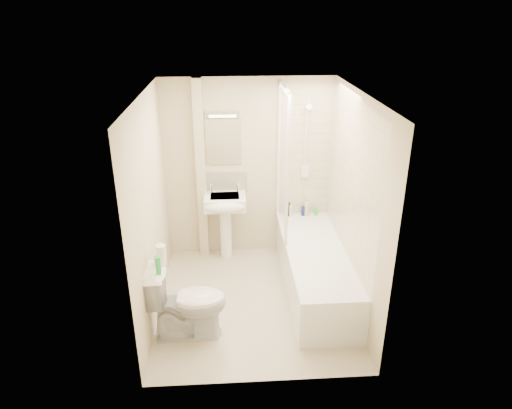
{
  "coord_description": "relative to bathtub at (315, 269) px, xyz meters",
  "views": [
    {
      "loc": [
        -0.27,
        -4.44,
        3.2
      ],
      "look_at": [
        0.04,
        0.2,
        1.15
      ],
      "focal_mm": 32.0,
      "sensor_mm": 36.0,
      "label": 1
    }
  ],
  "objects": [
    {
      "name": "bottle_white_a",
      "position": [
        -0.19,
        0.96,
        0.35
      ],
      "size": [
        0.06,
        0.06,
        0.17
      ],
      "primitive_type": "cylinder",
      "color": "silver",
      "rests_on": "bathtub"
    },
    {
      "name": "pipe_boxing",
      "position": [
        -1.37,
        0.99,
        0.91
      ],
      "size": [
        0.12,
        0.12,
        2.4
      ],
      "primitive_type": "cube",
      "color": "beige",
      "rests_on": "ground"
    },
    {
      "name": "pedestal_sink",
      "position": [
        -1.07,
        0.81,
        0.44
      ],
      "size": [
        0.54,
        0.49,
        1.04
      ],
      "color": "white",
      "rests_on": "ground"
    },
    {
      "name": "splashback",
      "position": [
        -1.07,
        1.04,
        0.74
      ],
      "size": [
        0.6,
        0.02,
        0.3
      ],
      "primitive_type": "cube",
      "color": "beige",
      "rests_on": "wall_back"
    },
    {
      "name": "wall_left",
      "position": [
        -1.85,
        -0.2,
        0.91
      ],
      "size": [
        0.02,
        2.5,
        2.4
      ],
      "primitive_type": "cube",
      "color": "beige",
      "rests_on": "ground"
    },
    {
      "name": "toilet_roll_lower",
      "position": [
        -1.72,
        -0.63,
        0.57
      ],
      "size": [
        0.12,
        0.12,
        0.1
      ],
      "primitive_type": "cylinder",
      "color": "white",
      "rests_on": "toilet"
    },
    {
      "name": "toilet",
      "position": [
        -1.47,
        -0.73,
        0.11
      ],
      "size": [
        0.49,
        0.81,
        0.81
      ],
      "primitive_type": "imported",
      "rotation": [
        0.0,
        0.0,
        1.59
      ],
      "color": "white",
      "rests_on": "ground"
    },
    {
      "name": "tile_back",
      "position": [
        0.0,
        1.04,
        1.14
      ],
      "size": [
        0.7,
        0.01,
        1.75
      ],
      "primitive_type": "cube",
      "color": "beige",
      "rests_on": "wall_back"
    },
    {
      "name": "wall_right",
      "position": [
        0.35,
        -0.2,
        0.91
      ],
      "size": [
        0.02,
        2.5,
        2.4
      ],
      "primitive_type": "cube",
      "color": "beige",
      "rests_on": "ground"
    },
    {
      "name": "bottle_cream",
      "position": [
        0.04,
        0.96,
        0.35
      ],
      "size": [
        0.07,
        0.07,
        0.19
      ],
      "primitive_type": "cylinder",
      "color": "beige",
      "rests_on": "bathtub"
    },
    {
      "name": "shower_screen",
      "position": [
        -0.35,
        0.6,
        1.16
      ],
      "size": [
        0.04,
        0.92,
        1.8
      ],
      "color": "white",
      "rests_on": "bathtub"
    },
    {
      "name": "toilet_roll_upper",
      "position": [
        -1.71,
        -0.63,
        0.67
      ],
      "size": [
        0.1,
        0.1,
        0.11
      ],
      "primitive_type": "cylinder",
      "color": "white",
      "rests_on": "toilet_roll_lower"
    },
    {
      "name": "bottle_blue",
      "position": [
        -0.01,
        0.96,
        0.33
      ],
      "size": [
        0.05,
        0.05,
        0.13
      ],
      "primitive_type": "cylinder",
      "color": "navy",
      "rests_on": "bathtub"
    },
    {
      "name": "green_bottle",
      "position": [
        -1.71,
        -0.81,
        0.61
      ],
      "size": [
        0.05,
        0.05,
        0.18
      ],
      "primitive_type": "cylinder",
      "color": "green",
      "rests_on": "toilet"
    },
    {
      "name": "wall_back",
      "position": [
        -0.75,
        1.05,
        0.91
      ],
      "size": [
        2.2,
        0.02,
        2.4
      ],
      "primitive_type": "cube",
      "color": "beige",
      "rests_on": "ground"
    },
    {
      "name": "ceiling",
      "position": [
        -0.75,
        -0.2,
        2.11
      ],
      "size": [
        2.2,
        2.5,
        0.02
      ],
      "primitive_type": "cube",
      "color": "white",
      "rests_on": "wall_back"
    },
    {
      "name": "bottle_black_a",
      "position": [
        -0.21,
        0.96,
        0.35
      ],
      "size": [
        0.06,
        0.06,
        0.19
      ],
      "primitive_type": "cylinder",
      "color": "black",
      "rests_on": "bathtub"
    },
    {
      "name": "mirror",
      "position": [
        -1.07,
        1.04,
        1.29
      ],
      "size": [
        0.46,
        0.01,
        0.6
      ],
      "primitive_type": "cube",
      "color": "white",
      "rests_on": "wall_back"
    },
    {
      "name": "strip_light",
      "position": [
        -1.07,
        1.02,
        1.66
      ],
      "size": [
        0.42,
        0.07,
        0.07
      ],
      "primitive_type": "cube",
      "color": "silver",
      "rests_on": "wall_back"
    },
    {
      "name": "shower_fixture",
      "position": [
        -0.0,
        0.99,
        1.26
      ],
      "size": [
        0.1,
        0.16,
        0.99
      ],
      "color": "white",
      "rests_on": "wall_back"
    },
    {
      "name": "bathtub",
      "position": [
        0.0,
        0.0,
        0.0
      ],
      "size": [
        0.7,
        2.1,
        0.55
      ],
      "color": "white",
      "rests_on": "ground"
    },
    {
      "name": "floor",
      "position": [
        -0.75,
        -0.2,
        -0.29
      ],
      "size": [
        2.5,
        2.5,
        0.0
      ],
      "primitive_type": "plane",
      "color": "beige",
      "rests_on": "ground"
    },
    {
      "name": "bottle_green",
      "position": [
        0.17,
        0.96,
        0.31
      ],
      "size": [
        0.06,
        0.06,
        0.1
      ],
      "primitive_type": "cylinder",
      "color": "green",
      "rests_on": "bathtub"
    },
    {
      "name": "tile_right",
      "position": [
        0.34,
        0.0,
        1.14
      ],
      "size": [
        0.01,
        2.1,
        1.75
      ],
      "primitive_type": "cube",
      "color": "beige",
      "rests_on": "wall_right"
    }
  ]
}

